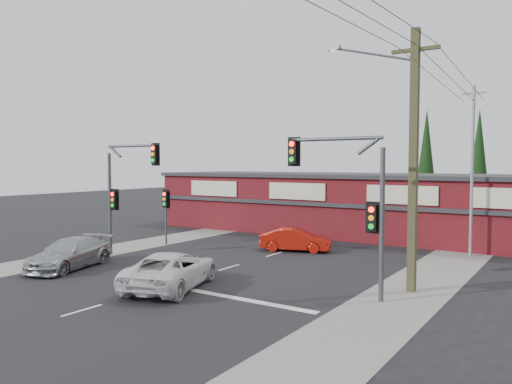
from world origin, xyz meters
The scene contains 18 objects.
ground centered at (0.00, 0.00, 0.00)m, with size 120.00×120.00×0.00m, color black.
road_strip centered at (0.00, 5.00, 0.01)m, with size 14.00×70.00×0.01m, color black.
verge_left centered at (-8.50, 5.00, 0.01)m, with size 3.00×70.00×0.02m, color gray.
verge_right centered at (8.50, 5.00, 0.01)m, with size 3.00×70.00×0.02m, color gray.
stop_line centered at (3.50, -1.50, 0.01)m, with size 6.50×0.35×0.01m, color silver.
white_suv centered at (0.36, -1.63, 0.72)m, with size 2.40×5.19×1.44m, color silver.
silver_suv centered at (-6.19, -1.56, 0.70)m, with size 1.96×4.82×1.40m, color #A5A9AB.
red_sedan centered at (0.44, 8.40, 0.65)m, with size 1.37×3.93×1.29m, color #B5170B.
lane_dashes centered at (0.00, 4.76, 0.01)m, with size 0.12×47.12×0.01m.
shop_building centered at (-0.99, 16.99, 2.13)m, with size 27.30×8.40×4.22m.
conifer_near centered at (3.50, 24.00, 5.48)m, with size 1.80×1.80×9.25m.
conifer_far centered at (7.00, 26.00, 5.48)m, with size 1.80×1.80×9.25m.
traffic_mast_left centered at (-6.43, 2.00, 3.93)m, with size 3.77×0.27×5.97m.
traffic_mast_right centered at (6.86, 1.00, 3.95)m, with size 3.96×0.27×5.97m.
pedestal_signal centered at (-7.20, 6.01, 2.41)m, with size 0.55×0.27×3.38m.
utility_pole centered at (8.36, 2.99, 5.40)m, with size 4.38×0.59×10.00m.
steel_pole centered at (9.00, 12.00, 4.70)m, with size 1.20×0.16×9.00m.
power_lines centered at (8.47, -2.47, 9.04)m, with size 2.01×29.00×1.22m.
Camera 1 is at (13.94, -16.11, 4.93)m, focal length 35.00 mm.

